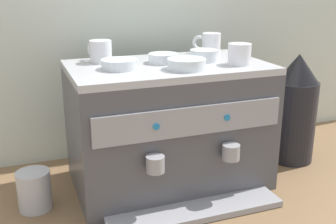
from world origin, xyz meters
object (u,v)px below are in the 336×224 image
object	(u,v)px
ceramic_cup_1	(239,54)
milk_pitcher	(34,190)
ceramic_bowl_1	(119,64)
ceramic_bowl_3	(186,64)
ceramic_bowl_2	(204,56)
ceramic_cup_2	(100,51)
ceramic_bowl_0	(163,58)
coffee_grinder	(294,109)
espresso_machine	(168,125)
ceramic_cup_0	(210,44)

from	to	relation	value
ceramic_cup_1	milk_pitcher	bearing A→B (deg)	175.45
ceramic_bowl_1	ceramic_bowl_3	size ratio (longest dim) A/B	0.93
ceramic_bowl_1	ceramic_bowl_2	world-z (taller)	ceramic_bowl_2
ceramic_cup_2	ceramic_bowl_0	size ratio (longest dim) A/B	1.10
ceramic_bowl_3	milk_pitcher	size ratio (longest dim) A/B	0.96
ceramic_cup_1	coffee_grinder	size ratio (longest dim) A/B	0.25
espresso_machine	ceramic_bowl_3	bearing A→B (deg)	-76.30
ceramic_cup_1	ceramic_cup_2	bearing A→B (deg)	155.09
ceramic_cup_2	ceramic_bowl_1	world-z (taller)	ceramic_cup_2
ceramic_cup_2	ceramic_bowl_1	distance (m)	0.14
espresso_machine	ceramic_bowl_1	xyz separation A→B (m)	(-0.17, -0.02, 0.23)
ceramic_cup_0	ceramic_bowl_2	world-z (taller)	ceramic_cup_0
ceramic_cup_1	coffee_grinder	world-z (taller)	ceramic_cup_1
espresso_machine	ceramic_bowl_2	xyz separation A→B (m)	(0.13, 0.00, 0.24)
ceramic_cup_0	ceramic_bowl_0	xyz separation A→B (m)	(-0.22, -0.10, -0.02)
ceramic_bowl_2	coffee_grinder	distance (m)	0.47
ceramic_bowl_0	ceramic_bowl_3	xyz separation A→B (m)	(0.03, -0.12, 0.00)
ceramic_bowl_3	espresso_machine	bearing A→B (deg)	103.70
ceramic_bowl_0	ceramic_bowl_3	size ratio (longest dim) A/B	0.83
ceramic_cup_2	ceramic_bowl_0	xyz separation A→B (m)	(0.20, -0.09, -0.02)
ceramic_bowl_1	ceramic_bowl_2	xyz separation A→B (m)	(0.30, 0.02, 0.00)
ceramic_bowl_1	ceramic_cup_0	bearing A→B (deg)	20.37
ceramic_cup_0	milk_pitcher	world-z (taller)	ceramic_cup_0
ceramic_bowl_2	coffee_grinder	xyz separation A→B (m)	(0.40, 0.00, -0.24)
ceramic_cup_0	ceramic_bowl_0	bearing A→B (deg)	-156.11
ceramic_cup_2	milk_pitcher	bearing A→B (deg)	-151.26
ceramic_bowl_0	ceramic_cup_0	bearing A→B (deg)	23.89
ceramic_cup_0	ceramic_bowl_3	size ratio (longest dim) A/B	0.77
ceramic_bowl_0	espresso_machine	bearing A→B (deg)	-72.53
ceramic_cup_2	coffee_grinder	xyz separation A→B (m)	(0.74, -0.11, -0.26)
ceramic_cup_2	coffee_grinder	bearing A→B (deg)	-8.22
ceramic_bowl_2	coffee_grinder	bearing A→B (deg)	0.22
ceramic_cup_0	ceramic_bowl_3	world-z (taller)	ceramic_cup_0
ceramic_cup_2	ceramic_bowl_2	size ratio (longest dim) A/B	1.18
ceramic_cup_1	ceramic_cup_2	world-z (taller)	ceramic_cup_2
ceramic_cup_0	ceramic_bowl_2	bearing A→B (deg)	-124.58
ceramic_bowl_2	ceramic_bowl_3	xyz separation A→B (m)	(-0.11, -0.10, -0.00)
ceramic_cup_0	milk_pitcher	distance (m)	0.81
ceramic_cup_0	ceramic_cup_2	size ratio (longest dim) A/B	0.84
ceramic_bowl_0	ceramic_bowl_3	bearing A→B (deg)	-75.48
ceramic_cup_0	ceramic_cup_1	size ratio (longest dim) A/B	0.88
ceramic_cup_0	milk_pitcher	bearing A→B (deg)	-167.16
coffee_grinder	ceramic_bowl_0	bearing A→B (deg)	177.84
ceramic_cup_0	ceramic_bowl_1	size ratio (longest dim) A/B	0.82
ceramic_cup_1	ceramic_cup_2	xyz separation A→B (m)	(-0.43, 0.20, 0.00)
espresso_machine	ceramic_cup_2	world-z (taller)	ceramic_cup_2
espresso_machine	ceramic_cup_0	distance (m)	0.36
ceramic_cup_2	coffee_grinder	size ratio (longest dim) A/B	0.26
ceramic_cup_1	ceramic_bowl_2	xyz separation A→B (m)	(-0.09, 0.09, -0.02)
ceramic_bowl_2	coffee_grinder	world-z (taller)	ceramic_bowl_2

